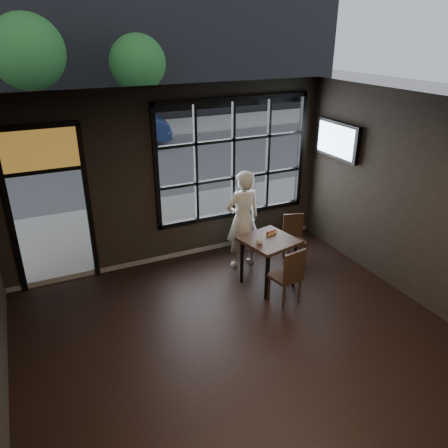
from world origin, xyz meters
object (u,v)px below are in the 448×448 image
chair_near (285,275)px  man (243,220)px  cafe_table (268,262)px  navy_car (103,125)px

chair_near → man: size_ratio=0.53×
cafe_table → man: size_ratio=0.48×
chair_near → man: 1.41m
man → navy_car: (-0.57, 9.81, -0.04)m
cafe_table → chair_near: 0.56m
man → navy_car: 9.83m
cafe_table → man: man is taller
cafe_table → chair_near: size_ratio=0.90×
cafe_table → man: (-0.08, 0.79, 0.48)m
cafe_table → chair_near: chair_near is taller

